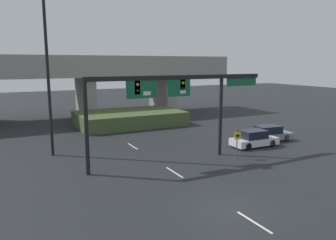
{
  "coord_description": "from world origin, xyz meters",
  "views": [
    {
      "loc": [
        -10.14,
        -12.81,
        7.41
      ],
      "look_at": [
        0.0,
        7.14,
        3.5
      ],
      "focal_mm": 35.0,
      "sensor_mm": 36.0,
      "label": 1
    }
  ],
  "objects_px": {
    "highway_light_pole_near": "(46,44)",
    "parked_sedan_near_right": "(254,139)",
    "signal_gantry": "(173,93)",
    "parked_sedan_mid_right": "(269,134)",
    "speed_limit_sign": "(237,141)"
  },
  "relations": [
    {
      "from": "highway_light_pole_near",
      "to": "parked_sedan_near_right",
      "type": "height_order",
      "value": "highway_light_pole_near"
    },
    {
      "from": "signal_gantry",
      "to": "parked_sedan_mid_right",
      "type": "height_order",
      "value": "signal_gantry"
    },
    {
      "from": "parked_sedan_near_right",
      "to": "parked_sedan_mid_right",
      "type": "height_order",
      "value": "parked_sedan_near_right"
    },
    {
      "from": "highway_light_pole_near",
      "to": "parked_sedan_near_right",
      "type": "relative_size",
      "value": 3.9
    },
    {
      "from": "highway_light_pole_near",
      "to": "parked_sedan_mid_right",
      "type": "distance_m",
      "value": 21.41
    },
    {
      "from": "signal_gantry",
      "to": "parked_sedan_near_right",
      "type": "xyz_separation_m",
      "value": [
        8.64,
        0.84,
        -4.55
      ]
    },
    {
      "from": "highway_light_pole_near",
      "to": "parked_sedan_mid_right",
      "type": "height_order",
      "value": "highway_light_pole_near"
    },
    {
      "from": "signal_gantry",
      "to": "parked_sedan_mid_right",
      "type": "bearing_deg",
      "value": 9.52
    },
    {
      "from": "signal_gantry",
      "to": "highway_light_pole_near",
      "type": "xyz_separation_m",
      "value": [
        -7.9,
        6.02,
        3.58
      ]
    },
    {
      "from": "signal_gantry",
      "to": "speed_limit_sign",
      "type": "bearing_deg",
      "value": -17.68
    },
    {
      "from": "speed_limit_sign",
      "to": "parked_sedan_mid_right",
      "type": "bearing_deg",
      "value": 27.52
    },
    {
      "from": "parked_sedan_mid_right",
      "to": "parked_sedan_near_right",
      "type": "bearing_deg",
      "value": -151.92
    },
    {
      "from": "highway_light_pole_near",
      "to": "signal_gantry",
      "type": "bearing_deg",
      "value": -37.32
    },
    {
      "from": "highway_light_pole_near",
      "to": "parked_sedan_near_right",
      "type": "distance_m",
      "value": 19.14
    },
    {
      "from": "signal_gantry",
      "to": "highway_light_pole_near",
      "type": "relative_size",
      "value": 0.86
    }
  ]
}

